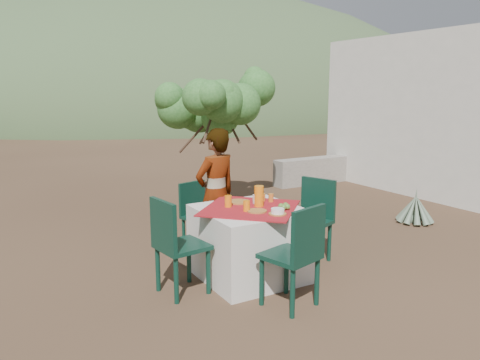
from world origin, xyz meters
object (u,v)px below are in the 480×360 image
table (250,242)px  juice_pitcher (259,196)px  person (216,194)px  guesthouse (456,113)px  chair_far (197,212)px  shrub_tree (222,112)px  chair_near (297,252)px  agave (415,210)px  chair_right (312,216)px  chair_left (175,242)px

table → juice_pitcher: 0.50m
person → guesthouse: (6.22, 1.38, 0.73)m
chair_far → shrub_tree: shrub_tree is taller
chair_near → person: person is taller
person → agave: size_ratio=2.59×
shrub_tree → chair_near: bearing=-107.7°
chair_near → agave: 3.54m
table → chair_right: 0.90m
chair_left → guesthouse: bearing=-81.2°
person → chair_right: bearing=133.0°
chair_right → juice_pitcher: (-0.78, -0.07, 0.34)m
shrub_tree → agave: size_ratio=3.43×
agave → chair_near: bearing=-157.0°
chair_right → shrub_tree: size_ratio=0.47×
chair_far → guesthouse: guesthouse is taller
chair_right → agave: size_ratio=1.61×
agave → person: bearing=177.1°
chair_right → person: bearing=-144.7°
chair_left → guesthouse: guesthouse is taller
table → agave: 3.28m
person → shrub_tree: 2.58m
chair_right → chair_far: bearing=-156.9°
chair_near → juice_pitcher: size_ratio=4.41×
chair_near → agave: size_ratio=1.63×
chair_near → juice_pitcher: juice_pitcher is taller
chair_far → juice_pitcher: bearing=-93.4°
chair_left → table: bearing=-95.9°
person → guesthouse: guesthouse is taller
person → chair_left: bearing=28.9°
chair_right → agave: (2.34, 0.47, -0.33)m
table → guesthouse: 6.61m
chair_near → chair_left: (-0.85, 0.82, -0.00)m
agave → guesthouse: bearing=27.7°
chair_left → chair_near: bearing=-141.9°
chair_near → shrub_tree: 4.00m
juice_pitcher → agave: bearing=9.7°
shrub_tree → guesthouse: bearing=-8.4°
chair_left → agave: size_ratio=1.61×
shrub_tree → agave: (2.08, -2.29, -1.41)m
chair_far → person: person is taller
chair_right → person: (-0.93, 0.63, 0.24)m
table → chair_near: size_ratio=1.34×
table → chair_far: size_ratio=1.54×
person → juice_pitcher: size_ratio=7.03×
chair_near → guesthouse: bearing=-170.1°
chair_near → chair_left: chair_near is taller
chair_far → chair_right: bearing=-60.6°
chair_right → chair_left: bearing=-107.4°
table → guesthouse: (6.18, 2.08, 1.12)m
chair_far → guesthouse: bearing=-5.4°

